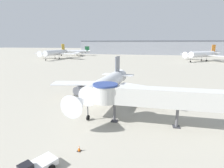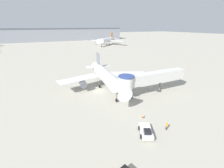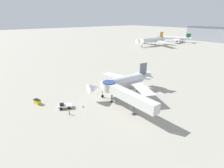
{
  "view_description": "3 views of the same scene",
  "coord_description": "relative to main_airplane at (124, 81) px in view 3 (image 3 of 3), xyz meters",
  "views": [
    {
      "loc": [
        11.62,
        -34.77,
        12.96
      ],
      "look_at": [
        4.08,
        -0.19,
        4.61
      ],
      "focal_mm": 28.0,
      "sensor_mm": 36.0,
      "label": 1
    },
    {
      "loc": [
        -14.02,
        -38.61,
        18.13
      ],
      "look_at": [
        2.21,
        -4.62,
        3.49
      ],
      "focal_mm": 24.0,
      "sensor_mm": 36.0,
      "label": 2
    },
    {
      "loc": [
        46.19,
        -39.23,
        25.67
      ],
      "look_at": [
        4.92,
        -6.87,
        5.52
      ],
      "focal_mm": 28.0,
      "sensor_mm": 36.0,
      "label": 3
    }
  ],
  "objects": [
    {
      "name": "traffic_cone_apron_front",
      "position": [
        -1.64,
        -20.83,
        -3.79
      ],
      "size": [
        0.37,
        0.37,
        0.62
      ],
      "color": "black",
      "rests_on": "ground_plane"
    },
    {
      "name": "pushback_tug_white",
      "position": [
        -1.81,
        -22.25,
        -3.33
      ],
      "size": [
        3.6,
        4.59,
        1.61
      ],
      "rotation": [
        0.0,
        0.0,
        -0.46
      ],
      "color": "silver",
      "rests_on": "ground_plane"
    },
    {
      "name": "main_airplane",
      "position": [
        0.0,
        0.0,
        0.0
      ],
      "size": [
        27.97,
        25.99,
        9.64
      ],
      "rotation": [
        0.0,
        0.0,
        -0.1
      ],
      "color": "silver",
      "rests_on": "ground_plane"
    },
    {
      "name": "traffic_cone_near_nose",
      "position": [
        1.05,
        -17.66,
        -3.71
      ],
      "size": [
        0.47,
        0.47,
        0.77
      ],
      "color": "black",
      "rests_on": "ground_plane"
    },
    {
      "name": "background_jet_green_tail",
      "position": [
        -68.18,
        135.82,
        0.11
      ],
      "size": [
        33.94,
        31.2,
        9.49
      ],
      "rotation": [
        0.0,
        0.0,
        -1.13
      ],
      "color": "silver",
      "rests_on": "ground_plane"
    },
    {
      "name": "ground_crew_marshaller",
      "position": [
        2.45,
        -22.83,
        -3.12
      ],
      "size": [
        0.33,
        0.37,
        1.67
      ],
      "rotation": [
        0.0,
        0.0,
        5.28
      ],
      "color": "#1E2338",
      "rests_on": "ground_plane"
    },
    {
      "name": "jet_bridge",
      "position": [
        9.21,
        -8.49,
        0.69
      ],
      "size": [
        21.24,
        4.1,
        6.46
      ],
      "rotation": [
        0.0,
        0.0,
        0.0
      ],
      "color": "silver",
      "rests_on": "ground_plane"
    },
    {
      "name": "ground_plane",
      "position": [
        -2.58,
        -0.59,
        -4.08
      ],
      "size": [
        800.0,
        800.0,
        0.0
      ],
      "primitive_type": "plane",
      "color": "#A8A393"
    },
    {
      "name": "service_container_yellow",
      "position": [
        -9.91,
        -27.93,
        -3.39
      ],
      "size": [
        2.76,
        1.95,
        1.38
      ],
      "rotation": [
        0.0,
        0.0,
        0.28
      ],
      "color": "yellow",
      "rests_on": "ground_plane"
    },
    {
      "name": "background_jet_gold_tail",
      "position": [
        -67.09,
        95.74,
        1.17
      ],
      "size": [
        40.07,
        36.6,
        12.06
      ],
      "rotation": [
        0.0,
        0.0,
        -0.04
      ],
      "color": "silver",
      "rests_on": "ground_plane"
    }
  ]
}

